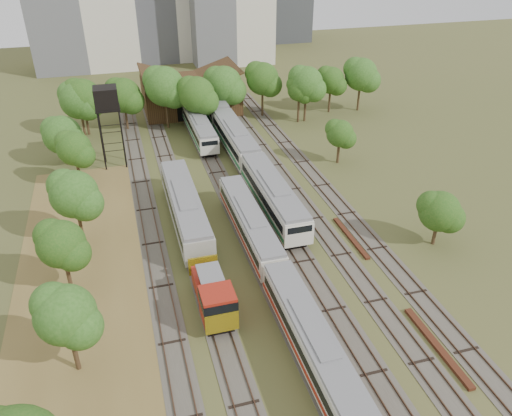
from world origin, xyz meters
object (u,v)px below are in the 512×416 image
object	(u,v)px
railcar_green_set	(236,140)
shunter_locomotive	(214,297)
railcar_red_set	(276,274)
water_tower	(106,100)

from	to	relation	value
railcar_green_set	shunter_locomotive	xyz separation A→B (m)	(-10.00, -32.29, -0.28)
railcar_red_set	water_tower	world-z (taller)	water_tower
railcar_green_set	shunter_locomotive	size ratio (longest dim) A/B	6.43
railcar_red_set	railcar_green_set	world-z (taller)	railcar_green_set
water_tower	railcar_green_set	bearing A→B (deg)	-2.41
railcar_green_set	water_tower	distance (m)	18.22
railcar_green_set	water_tower	xyz separation A→B (m)	(-16.78, 0.71, 7.06)
shunter_locomotive	railcar_red_set	bearing A→B (deg)	14.47
railcar_red_set	railcar_green_set	xyz separation A→B (m)	(4.00, 30.74, 0.28)
water_tower	railcar_red_set	bearing A→B (deg)	-67.88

